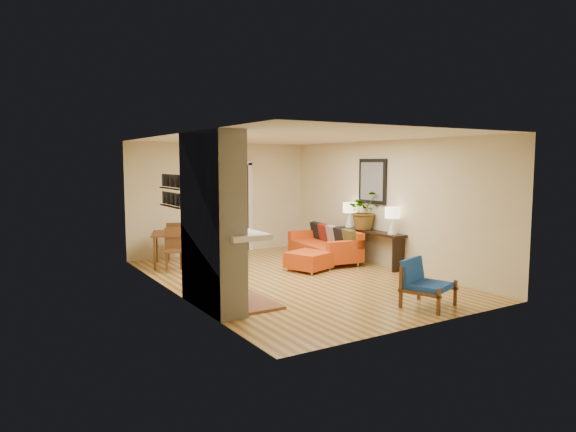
% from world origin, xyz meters
% --- Properties ---
extents(room_shell, '(6.50, 6.50, 6.50)m').
position_xyz_m(room_shell, '(0.60, 2.63, 1.24)').
color(room_shell, '#D8A753').
rests_on(room_shell, ground).
extents(fireplace, '(1.09, 1.68, 2.60)m').
position_xyz_m(fireplace, '(-2.00, -1.00, 1.24)').
color(fireplace, white).
rests_on(fireplace, ground).
extents(sofa, '(1.04, 2.03, 0.77)m').
position_xyz_m(sofa, '(1.57, 1.13, 0.34)').
color(sofa, silver).
rests_on(sofa, ground).
extents(ottoman, '(0.94, 0.94, 0.37)m').
position_xyz_m(ottoman, '(0.63, 0.43, 0.22)').
color(ottoman, silver).
rests_on(ottoman, ground).
extents(blue_chair, '(0.86, 0.85, 0.71)m').
position_xyz_m(blue_chair, '(0.68, -2.56, 0.38)').
color(blue_chair, brown).
rests_on(blue_chair, ground).
extents(dining_table, '(1.05, 1.62, 0.85)m').
position_xyz_m(dining_table, '(-1.54, 2.33, 0.56)').
color(dining_table, brown).
rests_on(dining_table, ground).
extents(console_table, '(0.34, 1.85, 0.72)m').
position_xyz_m(console_table, '(2.07, 0.27, 0.58)').
color(console_table, black).
rests_on(console_table, ground).
extents(lamp_near, '(0.30, 0.30, 0.54)m').
position_xyz_m(lamp_near, '(2.07, -0.39, 1.06)').
color(lamp_near, white).
rests_on(lamp_near, console_table).
extents(lamp_far, '(0.30, 0.30, 0.54)m').
position_xyz_m(lamp_far, '(2.07, 0.98, 1.06)').
color(lamp_far, white).
rests_on(lamp_far, console_table).
extents(houseplant, '(0.76, 0.66, 0.82)m').
position_xyz_m(houseplant, '(2.06, 0.47, 1.13)').
color(houseplant, '#1E5919').
rests_on(houseplant, console_table).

